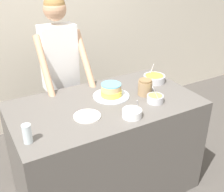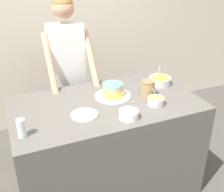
{
  "view_description": "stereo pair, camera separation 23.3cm",
  "coord_description": "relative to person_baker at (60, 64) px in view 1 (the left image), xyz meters",
  "views": [
    {
      "loc": [
        -0.98,
        -1.41,
        2.07
      ],
      "look_at": [
        0.04,
        0.4,
        1.02
      ],
      "focal_mm": 45.0,
      "sensor_mm": 36.0,
      "label": 1
    },
    {
      "loc": [
        -0.77,
        -1.51,
        2.07
      ],
      "look_at": [
        0.04,
        0.4,
        1.02
      ],
      "focal_mm": 45.0,
      "sensor_mm": 36.0,
      "label": 2
    }
  ],
  "objects": [
    {
      "name": "wall_back",
      "position": [
        0.15,
        0.81,
        0.2
      ],
      "size": [
        10.0,
        0.05,
        2.6
      ],
      "color": "beige",
      "rests_on": "ground_plane"
    },
    {
      "name": "counter",
      "position": [
        0.15,
        -0.67,
        -0.63
      ],
      "size": [
        1.6,
        0.9,
        0.95
      ],
      "color": "#5B5651",
      "rests_on": "ground_plane"
    },
    {
      "name": "person_baker",
      "position": [
        0.0,
        0.0,
        0.0
      ],
      "size": [
        0.46,
        0.48,
        1.76
      ],
      "color": "#2D2D38",
      "rests_on": "ground_plane"
    },
    {
      "name": "cake",
      "position": [
        0.25,
        -0.6,
        -0.11
      ],
      "size": [
        0.32,
        0.32,
        0.12
      ],
      "color": "silver",
      "rests_on": "counter"
    },
    {
      "name": "frosting_bowl_orange",
      "position": [
        0.77,
        -0.52,
        -0.12
      ],
      "size": [
        0.21,
        0.21,
        0.16
      ],
      "color": "silver",
      "rests_on": "counter"
    },
    {
      "name": "frosting_bowl_white",
      "position": [
        0.22,
        -0.98,
        -0.12
      ],
      "size": [
        0.15,
        0.15,
        0.18
      ],
      "color": "white",
      "rests_on": "counter"
    },
    {
      "name": "frosting_bowl_yellow",
      "position": [
        0.52,
        -0.87,
        -0.12
      ],
      "size": [
        0.14,
        0.14,
        0.17
      ],
      "color": "silver",
      "rests_on": "counter"
    },
    {
      "name": "drinking_glass",
      "position": [
        -0.57,
        -0.92,
        -0.09
      ],
      "size": [
        0.06,
        0.06,
        0.14
      ],
      "color": "silver",
      "rests_on": "counter"
    },
    {
      "name": "ceramic_plate",
      "position": [
        -0.09,
        -0.81,
        -0.15
      ],
      "size": [
        0.21,
        0.21,
        0.01
      ],
      "color": "white",
      "rests_on": "counter"
    },
    {
      "name": "stoneware_jar",
      "position": [
        0.53,
        -0.71,
        -0.09
      ],
      "size": [
        0.12,
        0.12,
        0.15
      ],
      "color": "#9E7F5B",
      "rests_on": "counter"
    }
  ]
}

